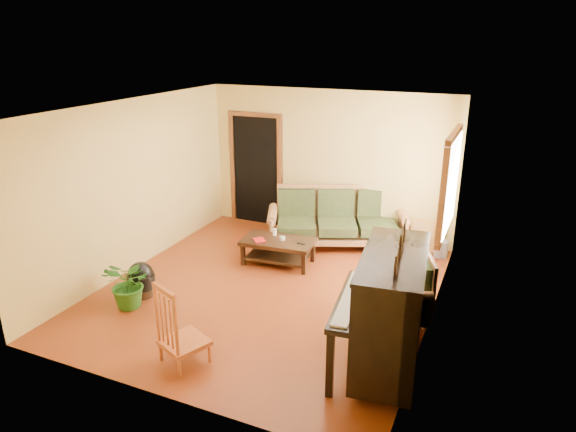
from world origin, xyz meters
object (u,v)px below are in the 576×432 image
at_px(armchair, 398,286).
at_px(ceramic_crock, 441,249).
at_px(footstool, 142,283).
at_px(sofa, 337,219).
at_px(potted_plant, 129,284).
at_px(red_chair, 183,323).
at_px(piano, 390,313).
at_px(coffee_table, 278,252).

xyz_separation_m(armchair, ceramic_crock, (0.25, 2.20, -0.30)).
xyz_separation_m(footstool, ceramic_crock, (3.67, 3.04, -0.04)).
height_order(sofa, potted_plant, sofa).
relative_size(armchair, ceramic_crock, 3.19).
xyz_separation_m(footstool, red_chair, (1.46, -1.06, 0.31)).
bearing_deg(armchair, red_chair, -157.42).
xyz_separation_m(armchair, piano, (0.14, -1.11, 0.23)).
height_order(armchair, footstool, armchair).
distance_m(footstool, ceramic_crock, 4.77).
height_order(piano, red_chair, piano).
relative_size(coffee_table, red_chair, 1.15).
relative_size(piano, potted_plant, 2.19).
distance_m(sofa, ceramic_crock, 1.79).
relative_size(sofa, footstool, 5.98).
bearing_deg(footstool, sofa, 55.39).
height_order(sofa, armchair, sofa).
distance_m(sofa, footstool, 3.42).
distance_m(sofa, armchair, 2.46).
height_order(coffee_table, red_chair, red_chair).
distance_m(red_chair, potted_plant, 1.55).
bearing_deg(sofa, armchair, -75.32).
xyz_separation_m(coffee_table, red_chair, (0.13, -2.78, 0.29)).
distance_m(armchair, potted_plant, 3.53).
bearing_deg(red_chair, sofa, 106.38).
bearing_deg(ceramic_crock, red_chair, -118.32).
relative_size(footstool, red_chair, 0.39).
xyz_separation_m(piano, red_chair, (-2.10, -0.81, -0.19)).
relative_size(red_chair, potted_plant, 1.40).
relative_size(armchair, red_chair, 0.90).
bearing_deg(potted_plant, armchair, 19.67).
height_order(footstool, potted_plant, potted_plant).
relative_size(armchair, piano, 0.58).
distance_m(piano, red_chair, 2.26).
height_order(sofa, coffee_table, sofa).
height_order(coffee_table, piano, piano).
xyz_separation_m(red_chair, ceramic_crock, (2.21, 4.11, -0.35)).
xyz_separation_m(coffee_table, footstool, (-1.32, -1.72, -0.02)).
relative_size(coffee_table, armchair, 1.27).
relative_size(sofa, red_chair, 2.34).
bearing_deg(sofa, coffee_table, -141.89).
height_order(piano, ceramic_crock, piano).
bearing_deg(armchair, piano, -104.63).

